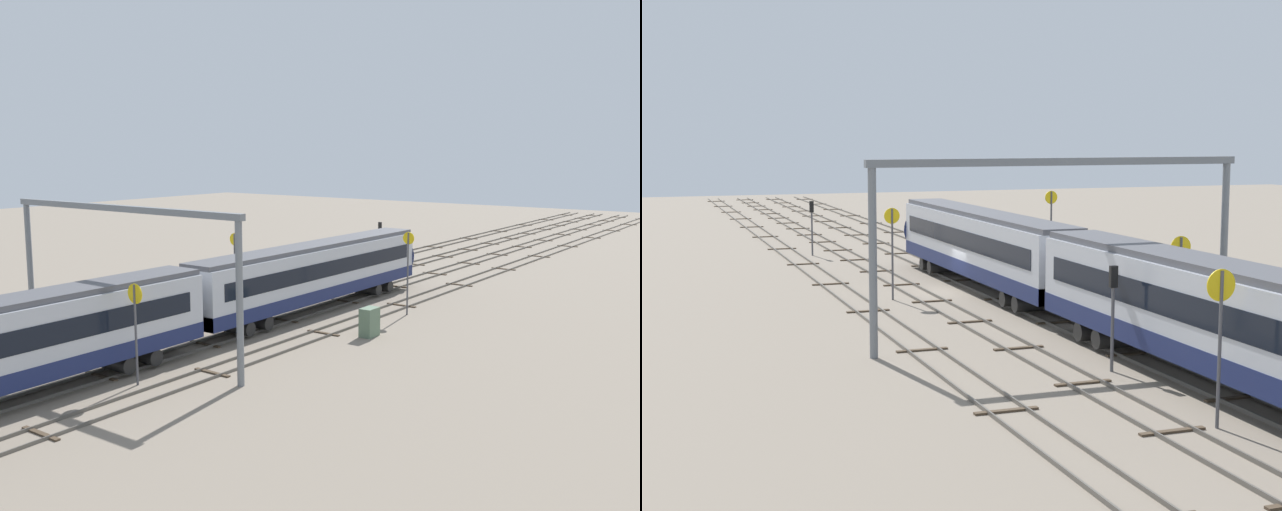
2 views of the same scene
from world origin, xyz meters
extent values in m
plane|color=gray|center=(0.00, 0.00, 0.00)|extent=(198.33, 198.33, 0.00)
cube|color=#59544C|center=(0.00, -7.11, 0.08)|extent=(182.33, 0.07, 0.16)
cube|color=#59544C|center=(0.00, -5.68, 0.08)|extent=(182.33, 0.07, 0.16)
cube|color=#473828|center=(-15.19, -6.39, 0.04)|extent=(0.24, 2.40, 0.08)
cube|color=#473828|center=(-5.06, -6.39, 0.04)|extent=(0.24, 2.40, 0.08)
cube|color=#473828|center=(5.06, -6.39, 0.04)|extent=(0.24, 2.40, 0.08)
cube|color=#473828|center=(15.19, -6.39, 0.04)|extent=(0.24, 2.40, 0.08)
cube|color=#473828|center=(25.32, -6.39, 0.04)|extent=(0.24, 2.40, 0.08)
cube|color=#473828|center=(35.45, -6.39, 0.04)|extent=(0.24, 2.40, 0.08)
cube|color=#473828|center=(45.58, -6.39, 0.04)|extent=(0.24, 2.40, 0.08)
cube|color=#473828|center=(55.71, -6.39, 0.04)|extent=(0.24, 2.40, 0.08)
cube|color=#473828|center=(65.84, -6.39, 0.04)|extent=(0.24, 2.40, 0.08)
cube|color=#473828|center=(75.97, -6.39, 0.04)|extent=(0.24, 2.40, 0.08)
cube|color=#473828|center=(86.10, -6.39, 0.04)|extent=(0.24, 2.40, 0.08)
cube|color=#59544C|center=(0.00, -2.85, 0.08)|extent=(182.33, 0.07, 0.16)
cube|color=#59544C|center=(0.00, -1.41, 0.08)|extent=(182.33, 0.07, 0.16)
cube|color=#473828|center=(-26.59, -2.13, 0.04)|extent=(0.24, 2.40, 0.08)
cube|color=#473828|center=(-18.99, -2.13, 0.04)|extent=(0.24, 2.40, 0.08)
cube|color=#473828|center=(-11.40, -2.13, 0.04)|extent=(0.24, 2.40, 0.08)
cube|color=#473828|center=(-3.80, -2.13, 0.04)|extent=(0.24, 2.40, 0.08)
cube|color=#473828|center=(3.80, -2.13, 0.04)|extent=(0.24, 2.40, 0.08)
cube|color=#473828|center=(11.40, -2.13, 0.04)|extent=(0.24, 2.40, 0.08)
cube|color=#473828|center=(18.99, -2.13, 0.04)|extent=(0.24, 2.40, 0.08)
cube|color=#473828|center=(26.59, -2.13, 0.04)|extent=(0.24, 2.40, 0.08)
cube|color=#473828|center=(34.19, -2.13, 0.04)|extent=(0.24, 2.40, 0.08)
cube|color=#473828|center=(41.78, -2.13, 0.04)|extent=(0.24, 2.40, 0.08)
cube|color=#473828|center=(49.38, -2.13, 0.04)|extent=(0.24, 2.40, 0.08)
cube|color=#473828|center=(56.98, -2.13, 0.04)|extent=(0.24, 2.40, 0.08)
cube|color=#473828|center=(64.57, -2.13, 0.04)|extent=(0.24, 2.40, 0.08)
cube|color=#473828|center=(72.17, -2.13, 0.04)|extent=(0.24, 2.40, 0.08)
cube|color=#473828|center=(79.77, -2.13, 0.04)|extent=(0.24, 2.40, 0.08)
cube|color=#473828|center=(87.36, -2.13, 0.04)|extent=(0.24, 2.40, 0.08)
cube|color=#59544C|center=(0.00, 1.41, 0.08)|extent=(182.33, 0.07, 0.16)
cube|color=#59544C|center=(0.00, 2.85, 0.08)|extent=(182.33, 0.07, 0.16)
cube|color=#473828|center=(-29.30, 2.13, 0.04)|extent=(0.24, 2.40, 0.08)
cube|color=#473828|center=(-22.79, 2.13, 0.04)|extent=(0.24, 2.40, 0.08)
cube|color=#473828|center=(-16.28, 2.13, 0.04)|extent=(0.24, 2.40, 0.08)
cube|color=#473828|center=(-9.77, 2.13, 0.04)|extent=(0.24, 2.40, 0.08)
cube|color=#473828|center=(-3.26, 2.13, 0.04)|extent=(0.24, 2.40, 0.08)
cube|color=#473828|center=(3.26, 2.13, 0.04)|extent=(0.24, 2.40, 0.08)
cube|color=#473828|center=(9.77, 2.13, 0.04)|extent=(0.24, 2.40, 0.08)
cube|color=#473828|center=(16.28, 2.13, 0.04)|extent=(0.24, 2.40, 0.08)
cube|color=#473828|center=(22.79, 2.13, 0.04)|extent=(0.24, 2.40, 0.08)
cube|color=#473828|center=(29.30, 2.13, 0.04)|extent=(0.24, 2.40, 0.08)
cube|color=#473828|center=(35.81, 2.13, 0.04)|extent=(0.24, 2.40, 0.08)
cube|color=#473828|center=(42.33, 2.13, 0.04)|extent=(0.24, 2.40, 0.08)
cube|color=#473828|center=(48.84, 2.13, 0.04)|extent=(0.24, 2.40, 0.08)
cube|color=#473828|center=(55.35, 2.13, 0.04)|extent=(0.24, 2.40, 0.08)
cube|color=#473828|center=(61.86, 2.13, 0.04)|extent=(0.24, 2.40, 0.08)
cube|color=#473828|center=(68.37, 2.13, 0.04)|extent=(0.24, 2.40, 0.08)
cube|color=#473828|center=(74.88, 2.13, 0.04)|extent=(0.24, 2.40, 0.08)
cube|color=#473828|center=(81.40, 2.13, 0.04)|extent=(0.24, 2.40, 0.08)
cube|color=#473828|center=(87.91, 2.13, 0.04)|extent=(0.24, 2.40, 0.08)
cube|color=#59544C|center=(0.00, 5.68, 0.08)|extent=(182.33, 0.07, 0.16)
cube|color=#59544C|center=(0.00, 7.11, 0.08)|extent=(182.33, 0.07, 0.16)
cube|color=#473828|center=(-25.32, 6.39, 0.04)|extent=(0.24, 2.40, 0.08)
cube|color=#473828|center=(-15.19, 6.39, 0.04)|extent=(0.24, 2.40, 0.08)
cube|color=#473828|center=(-5.06, 6.39, 0.04)|extent=(0.24, 2.40, 0.08)
cube|color=#473828|center=(5.06, 6.39, 0.04)|extent=(0.24, 2.40, 0.08)
cube|color=#473828|center=(15.19, 6.39, 0.04)|extent=(0.24, 2.40, 0.08)
cube|color=#473828|center=(25.32, 6.39, 0.04)|extent=(0.24, 2.40, 0.08)
cube|color=#473828|center=(35.45, 6.39, 0.04)|extent=(0.24, 2.40, 0.08)
cube|color=#473828|center=(45.58, 6.39, 0.04)|extent=(0.24, 2.40, 0.08)
cube|color=#473828|center=(55.71, 6.39, 0.04)|extent=(0.24, 2.40, 0.08)
cube|color=#473828|center=(65.84, 6.39, 0.04)|extent=(0.24, 2.40, 0.08)
cube|color=#473828|center=(75.97, 6.39, 0.04)|extent=(0.24, 2.40, 0.08)
cube|color=#473828|center=(86.10, 6.39, 0.04)|extent=(0.24, 2.40, 0.08)
cube|color=#B7BCC6|center=(-0.16, -2.13, 2.86)|extent=(24.00, 2.90, 3.60)
cube|color=navy|center=(-0.16, -2.13, 1.51)|extent=(24.00, 2.94, 0.90)
cube|color=#4C4C51|center=(-0.16, -2.13, 4.81)|extent=(24.00, 2.50, 0.30)
cube|color=black|center=(-0.16, -3.59, 3.29)|extent=(22.00, 0.04, 1.10)
cube|color=black|center=(-0.16, -0.67, 3.29)|extent=(22.00, 0.04, 1.10)
cylinder|color=black|center=(-8.74, -2.13, 0.61)|extent=(0.90, 2.70, 0.90)
cylinder|color=black|center=(-6.94, -2.13, 0.61)|extent=(0.90, 2.70, 0.90)
cylinder|color=black|center=(6.62, -2.13, 0.61)|extent=(0.90, 2.70, 0.90)
cylinder|color=black|center=(8.42, -2.13, 0.61)|extent=(0.90, 2.70, 0.90)
cube|color=#B7BCC6|center=(-24.96, -2.13, 2.86)|extent=(24.00, 2.90, 3.60)
cube|color=navy|center=(-24.96, -2.13, 1.51)|extent=(24.00, 2.94, 0.90)
cube|color=#4C4C51|center=(-24.96, -2.13, 4.81)|extent=(24.00, 2.50, 0.30)
cube|color=black|center=(-24.96, -3.59, 3.29)|extent=(22.00, 0.04, 1.10)
cube|color=black|center=(-24.96, -0.67, 3.29)|extent=(22.00, 0.04, 1.10)
cylinder|color=black|center=(-18.18, -2.13, 0.61)|extent=(0.90, 2.70, 0.90)
cylinder|color=black|center=(-16.38, -2.13, 0.61)|extent=(0.90, 2.70, 0.90)
cone|color=navy|center=(12.64, -2.13, 2.68)|extent=(1.60, 3.24, 3.24)
cylinder|color=slate|center=(-15.82, -8.99, 4.14)|extent=(0.36, 0.36, 8.29)
cylinder|color=slate|center=(-15.82, 8.78, 4.14)|extent=(0.36, 0.36, 8.29)
cube|color=slate|center=(-15.82, -0.11, 8.46)|extent=(0.40, 18.37, 0.35)
cylinder|color=#4C4C51|center=(-1.86, 4.11, 2.69)|extent=(0.12, 0.12, 5.39)
cylinder|color=yellow|center=(-1.82, 4.11, 4.97)|extent=(0.05, 0.93, 0.93)
cube|color=black|center=(-1.79, 4.11, 4.97)|extent=(0.02, 0.42, 0.12)
cylinder|color=#4C4C51|center=(2.69, -8.17, 2.94)|extent=(0.12, 0.12, 5.89)
cylinder|color=yellow|center=(2.73, -8.17, 5.49)|extent=(0.05, 0.88, 0.88)
cube|color=black|center=(2.76, -8.17, 5.49)|extent=(0.02, 0.39, 0.12)
cylinder|color=#4C4C51|center=(-29.39, 0.48, 2.65)|extent=(0.12, 0.12, 5.30)
cylinder|color=yellow|center=(-29.35, 0.48, 4.81)|extent=(0.05, 1.08, 1.08)
cube|color=black|center=(-29.32, 0.48, 4.81)|extent=(0.02, 0.48, 0.12)
cylinder|color=#4C4C51|center=(-18.76, -4.70, 2.56)|extent=(0.12, 0.12, 5.12)
cylinder|color=yellow|center=(-18.72, -4.70, 4.66)|extent=(0.05, 1.02, 1.02)
cube|color=black|center=(-18.69, -4.70, 4.66)|extent=(0.02, 0.46, 0.12)
cylinder|color=#4C4C51|center=(20.33, 4.72, 1.74)|extent=(0.14, 0.14, 3.48)
cube|color=black|center=(20.33, 4.72, 3.93)|extent=(0.20, 0.32, 0.90)
sphere|color=red|center=(20.44, 4.72, 4.13)|extent=(0.20, 0.20, 0.20)
sphere|color=#262626|center=(20.44, 4.72, 3.73)|extent=(0.20, 0.20, 0.20)
cylinder|color=#4C4C51|center=(-21.40, 0.12, 1.75)|extent=(0.14, 0.14, 3.50)
cube|color=black|center=(-21.40, 0.12, 3.95)|extent=(0.20, 0.32, 0.90)
sphere|color=red|center=(-21.29, 0.12, 4.15)|extent=(0.20, 0.20, 0.20)
sphere|color=#262626|center=(-21.29, 0.12, 3.75)|extent=(0.20, 0.20, 0.20)
cube|color=#597259|center=(-3.92, -9.13, 0.92)|extent=(1.26, 0.82, 1.83)
cube|color=#333333|center=(-3.28, -9.13, 1.19)|extent=(0.02, 0.58, 0.24)
camera|label=1|loc=(-41.77, -32.52, 11.81)|focal=40.65mm
camera|label=2|loc=(-55.68, 18.74, 9.73)|focal=53.78mm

